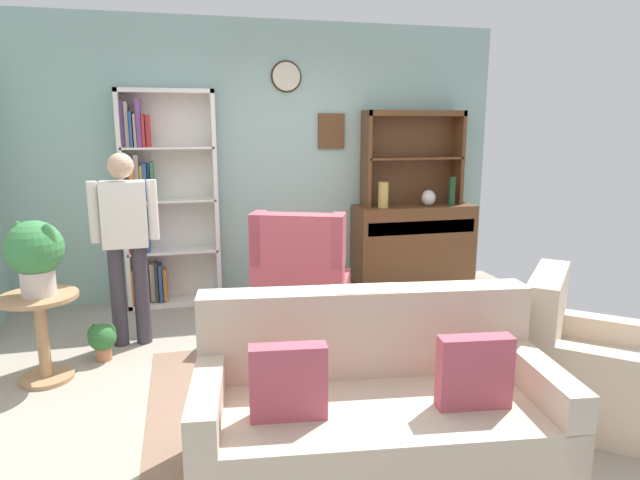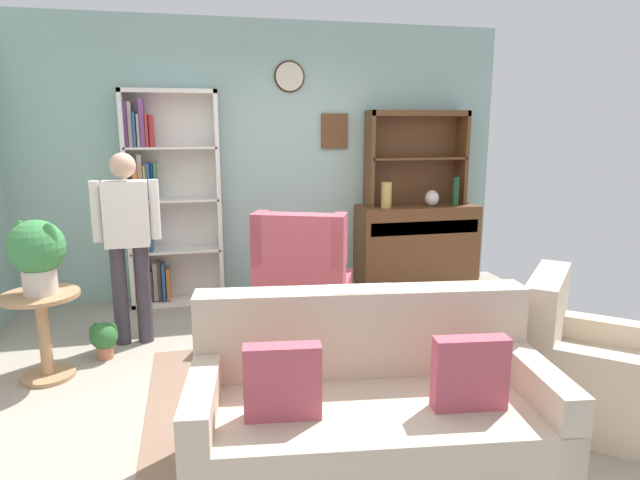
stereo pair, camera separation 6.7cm
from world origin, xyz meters
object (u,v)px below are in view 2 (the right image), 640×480
Objects in this scene: bookshelf at (164,201)px; potted_plant_small at (104,338)px; person_reading at (128,235)px; book_stack at (324,323)px; sideboard at (416,243)px; potted_plant_large at (37,251)px; armchair_floral at (586,373)px; plant_stand at (43,326)px; vase_tall at (386,195)px; sideboard_hutch at (416,145)px; vase_round at (432,198)px; wingback_chair at (303,285)px; couch_floral at (370,414)px; coffee_table at (339,340)px; bottle_wine at (456,191)px.

potted_plant_small is (-0.44, -1.30, -0.87)m from bookshelf.
book_stack is (1.34, -1.15, -0.43)m from person_reading.
potted_plant_large is (-3.41, -1.48, 0.42)m from sideboard.
sideboard is 2.81m from armchair_floral.
sideboard reaches higher than plant_stand.
vase_tall is 2.85m from armchair_floral.
bookshelf is 2.68m from sideboard_hutch.
bookshelf reaches higher than armchair_floral.
vase_tall is 0.17× the size of person_reading.
vase_tall reaches higher than vase_round.
bookshelf is 3.93m from armchair_floral.
vase_round is at bearing -53.52° from sideboard_hutch.
sideboard reaches higher than book_stack.
sideboard is 3.74m from potted_plant_large.
potted_plant_large is 1.81× the size of potted_plant_small.
plant_stand is 2.95× the size of book_stack.
plant_stand reaches higher than book_stack.
wingback_chair is 2.07m from plant_stand.
sideboard_hutch is at bearing 63.99° from couch_floral.
bottle_wine is at bearing 47.83° from coffee_table.
bottle_wine is at bearing -4.95° from vase_round.
bookshelf is 3.03m from bottle_wine.
vase_tall is 0.26× the size of wingback_chair.
plant_stand is 0.54m from potted_plant_large.
couch_floral is at bearing -172.10° from armchair_floral.
bookshelf reaches higher than sideboard_hutch.
bottle_wine is 4.05m from potted_plant_large.
potted_plant_large reaches higher than couch_floral.
armchair_floral is at bearing -21.60° from potted_plant_large.
person_reading is (-0.25, -1.01, -0.13)m from bookshelf.
potted_plant_large is at bearing -133.56° from person_reading.
vase_tall is 0.88× the size of bottle_wine.
potted_plant_small is 1.79m from book_stack.
potted_plant_large is (-3.33, 1.32, 0.64)m from armchair_floral.
wingback_chair is 1.31× the size of coffee_table.
coffee_table is (-1.83, -2.02, -0.72)m from bottle_wine.
plant_stand reaches higher than potted_plant_small.
coffee_table is (-1.44, -2.11, -0.16)m from sideboard.
potted_plant_small is at bearing 36.51° from plant_stand.
sideboard_hutch is 0.67m from vase_tall.
couch_floral is 2.37× the size of coffee_table.
vase_tall is (2.24, -0.16, 0.02)m from bookshelf.
sideboard is at bearing 88.53° from armchair_floral.
vase_tall is at bearing 60.12° from book_stack.
potted_plant_large is (-0.77, -1.57, -0.11)m from bookshelf.
wingback_chair is (-1.44, -0.87, -0.13)m from sideboard.
person_reading reaches higher than coffee_table.
couch_floral is 2.44m from plant_stand.
vase_round is 2.66m from coffee_table.
book_stack is at bearing -40.80° from person_reading.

